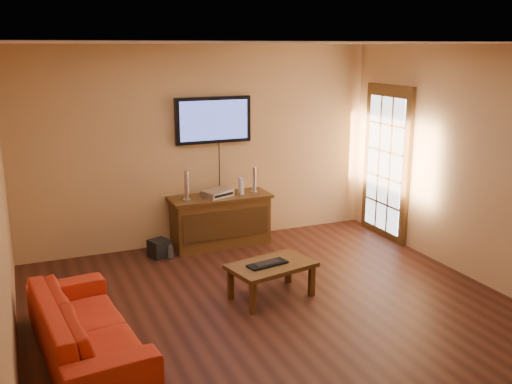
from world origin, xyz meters
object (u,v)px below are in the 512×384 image
media_console (220,220)px  speaker_right (254,180)px  coffee_table (272,269)px  bottle (171,252)px  subwoofer (159,248)px  speaker_left (187,187)px  game_console (241,186)px  sofa (86,317)px  television (213,120)px  av_receiver (217,193)px  keyboard (267,264)px

media_console → speaker_right: (0.51, 0.02, 0.51)m
coffee_table → bottle: size_ratio=4.99×
subwoofer → bottle: 0.19m
media_console → speaker_left: speaker_left is taller
game_console → bottle: bearing=-158.3°
media_console → coffee_table: 1.83m
sofa → subwoofer: sofa is taller
television → coffee_table: television is taller
speaker_left → av_receiver: size_ratio=1.02×
game_console → subwoofer: (-1.21, -0.13, -0.69)m
sofa → bottle: size_ratio=9.47×
media_console → sofa: sofa is taller
media_console → coffee_table: size_ratio=1.38×
subwoofer → bottle: size_ratio=1.15×
av_receiver → keyboard: av_receiver is taller
coffee_table → speaker_right: bearing=72.8°
keyboard → media_console: bearing=86.4°
television → speaker_left: bearing=-151.8°
speaker_left → game_console: size_ratio=1.74×
television → game_console: 0.97m
speaker_left → subwoofer: bearing=-166.9°
television → sofa: 3.51m
television → media_console: bearing=-90.0°
keyboard → speaker_left: bearing=101.2°
media_console → coffee_table: (-0.06, -1.82, -0.02)m
speaker_right → coffee_table: bearing=-107.2°
media_console → game_console: size_ratio=6.22×
av_receiver → bottle: bearing=177.5°
sofa → av_receiver: size_ratio=5.00×
subwoofer → coffee_table: bearing=-83.8°
speaker_right → bottle: bearing=-167.1°
coffee_table → media_console: bearing=88.1°
television → game_console: (0.31, -0.22, -0.89)m
media_console → av_receiver: size_ratio=3.64×
media_console → television: bearing=90.0°
av_receiver → speaker_left: bearing=160.7°
bottle → speaker_left: bearing=38.6°
television → coffee_table: size_ratio=1.06×
speaker_left → speaker_right: (0.98, 0.05, -0.02)m
coffee_table → bottle: bearing=115.1°
speaker_left → bottle: (-0.31, -0.25, -0.78)m
speaker_right → subwoofer: (-1.41, -0.15, -0.75)m
subwoofer → keyboard: 1.90m
coffee_table → speaker_right: 2.00m
av_receiver → subwoofer: 1.07m
sofa → av_receiver: bearing=-47.7°
av_receiver → game_console: bearing=-21.8°
coffee_table → subwoofer: bearing=116.3°
sofa → subwoofer: bearing=-34.5°
speaker_right → subwoofer: size_ratio=1.53×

